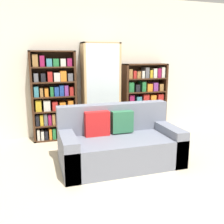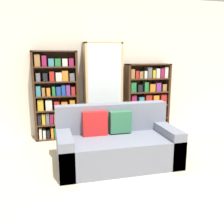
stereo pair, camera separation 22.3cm
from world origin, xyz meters
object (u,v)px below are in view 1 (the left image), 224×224
at_px(bookshelf_right, 144,99).
at_px(wine_bottle, 138,136).
at_px(couch, 119,144).
at_px(display_cabinet, 101,90).
at_px(bookshelf_left, 54,98).

height_order(bookshelf_right, wine_bottle, bookshelf_right).
distance_m(couch, bookshelf_right, 1.81).
height_order(display_cabinet, bookshelf_right, display_cabinet).
bearing_deg(couch, bookshelf_right, 53.73).
distance_m(couch, bookshelf_left, 1.72).
bearing_deg(display_cabinet, bookshelf_left, 178.99).
xyz_separation_m(display_cabinet, bookshelf_right, (0.95, 0.02, -0.22)).
xyz_separation_m(bookshelf_left, wine_bottle, (1.42, -0.72, -0.66)).
relative_size(bookshelf_left, wine_bottle, 4.91).
xyz_separation_m(couch, wine_bottle, (0.62, 0.71, -0.16)).
bearing_deg(bookshelf_left, display_cabinet, -1.01).
relative_size(bookshelf_left, display_cabinet, 0.91).
distance_m(bookshelf_right, wine_bottle, 1.00).
xyz_separation_m(couch, display_cabinet, (0.10, 1.41, 0.61)).
relative_size(bookshelf_left, bookshelf_right, 1.18).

